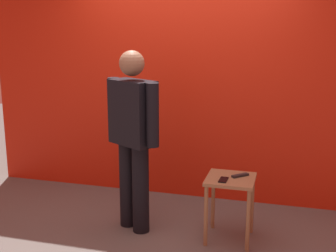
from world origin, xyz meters
TOP-DOWN VIEW (x-y plane):
  - ground_plane at (0.00, 0.00)m, footprint 12.00×12.00m
  - back_wall_red at (0.00, 1.27)m, footprint 4.68×0.12m
  - standing_person at (-0.24, 0.25)m, footprint 0.64×0.44m
  - side_table at (0.68, 0.27)m, footprint 0.43×0.43m
  - cell_phone at (0.63, 0.18)m, footprint 0.08×0.15m
  - tv_remote at (0.76, 0.33)m, footprint 0.15×0.15m

SIDE VIEW (x-z plane):
  - ground_plane at x=0.00m, z-range 0.00..0.00m
  - side_table at x=0.68m, z-range 0.18..0.78m
  - cell_phone at x=0.63m, z-range 0.60..0.61m
  - tv_remote at x=0.76m, z-range 0.60..0.62m
  - standing_person at x=-0.24m, z-range 0.10..1.82m
  - back_wall_red at x=0.00m, z-range 0.00..2.95m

